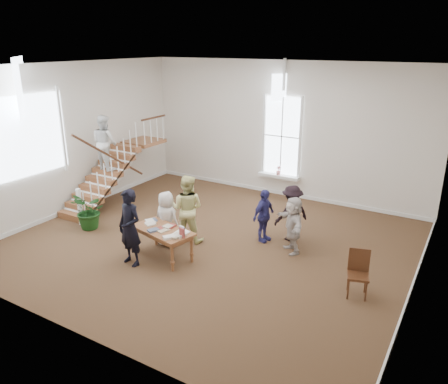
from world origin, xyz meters
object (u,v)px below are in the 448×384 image
Objects in this scene: person_yellow at (187,208)px; library_table at (163,232)px; elderly_woman at (167,219)px; woman_cluster_c at (293,225)px; police_officer at (130,228)px; woman_cluster_b at (292,213)px; woman_cluster_a at (264,216)px; floor_plant at (90,211)px; side_chair at (358,270)px.

library_table is at bearing 80.04° from person_yellow.
library_table is 1.19× the size of elderly_woman.
elderly_woman is at bearing -107.53° from woman_cluster_c.
woman_cluster_b is at bearing 58.69° from police_officer.
woman_cluster_a is (1.68, 2.10, 0.05)m from library_table.
police_officer is 1.73× the size of floor_plant.
side_chair is at bearing 18.18° from woman_cluster_c.
police_officer is at bearing -112.47° from library_table.
floor_plant is 7.39m from side_chair.
elderly_woman is at bearing 45.58° from person_yellow.
floor_plant is (-2.40, 0.96, -0.39)m from police_officer.
woman_cluster_c reaches higher than library_table.
floor_plant is at bearing 2.31° from person_yellow.
woman_cluster_a reaches higher than library_table.
library_table is at bearing -94.90° from woman_cluster_c.
floor_plant is (-5.45, -1.59, -0.19)m from woman_cluster_c.
police_officer is 1.86× the size of side_chair.
police_officer is 1.27m from elderly_woman.
side_chair is (1.93, -1.14, -0.17)m from woman_cluster_c.
police_officer reaches higher than woman_cluster_b.
police_officer is 4.22m from woman_cluster_b.
woman_cluster_b is (2.34, 1.45, -0.15)m from person_yellow.
person_yellow is at bearing 159.62° from side_chair.
person_yellow is at bearing 86.47° from police_officer.
side_chair is (2.83, -1.34, -0.16)m from woman_cluster_a.
elderly_woman is (0.10, 1.25, -0.20)m from police_officer.
woman_cluster_a is 1.43× the size of side_chair.
woman_cluster_b is (0.60, 0.45, 0.04)m from woman_cluster_a.
side_chair reaches higher than library_table.
floor_plant is at bearing -115.04° from woman_cluster_c.
police_officer reaches higher than woman_cluster_c.
library_table is at bearing 173.49° from side_chair.
elderly_woman reaches higher than library_table.
woman_cluster_a is at bearing -163.74° from person_yellow.
police_officer is at bearing 179.71° from side_chair.
woman_cluster_b is 1.04× the size of woman_cluster_c.
floor_plant reaches higher than side_chair.
person_yellow is 2.94m from floor_plant.
elderly_woman is at bearing -19.16° from woman_cluster_b.
police_officer is at bearing 85.36° from elderly_woman.
floor_plant is at bearing -32.02° from woman_cluster_b.
woman_cluster_b is 0.72m from woman_cluster_c.
person_yellow reaches higher than woman_cluster_c.
woman_cluster_b is at bearing 163.50° from woman_cluster_c.
library_table is 3.42m from woman_cluster_b.
woman_cluster_c is at bearing -156.32° from elderly_woman.
woman_cluster_c reaches higher than side_chair.
woman_cluster_c is 1.35× the size of floor_plant.
police_officer reaches higher than elderly_woman.
library_table is 1.20× the size of woman_cluster_a.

